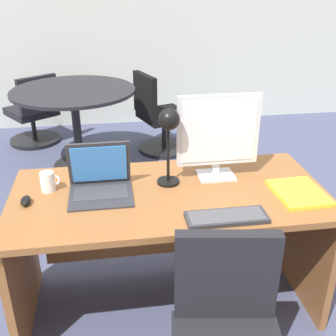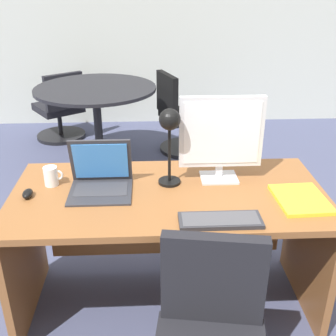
{
  "view_description": "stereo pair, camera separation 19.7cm",
  "coord_description": "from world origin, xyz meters",
  "px_view_note": "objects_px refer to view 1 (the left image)",
  "views": [
    {
      "loc": [
        -0.29,
        -1.87,
        1.78
      ],
      "look_at": [
        0.0,
        0.04,
        0.86
      ],
      "focal_mm": 44.37,
      "sensor_mm": 36.0,
      "label": 1
    },
    {
      "loc": [
        -0.09,
        -1.89,
        1.78
      ],
      "look_at": [
        0.0,
        0.04,
        0.86
      ],
      "focal_mm": 44.37,
      "sensor_mm": 36.0,
      "label": 2
    }
  ],
  "objects_px": {
    "laptop": "(100,177)",
    "meeting_chair_far": "(34,117)",
    "meeting_chair_near": "(159,121)",
    "desk_lamp": "(169,130)",
    "desk": "(168,223)",
    "keyboard": "(227,217)",
    "mouse": "(26,201)",
    "book": "(299,193)",
    "monitor": "(218,133)",
    "meeting_table": "(75,110)",
    "coffee_mug": "(48,182)"
  },
  "relations": [
    {
      "from": "desk_lamp",
      "to": "meeting_chair_near",
      "type": "bearing_deg",
      "value": 83.88
    },
    {
      "from": "meeting_table",
      "to": "meeting_chair_near",
      "type": "xyz_separation_m",
      "value": [
        0.84,
        0.3,
        -0.26
      ]
    },
    {
      "from": "desk_lamp",
      "to": "meeting_chair_near",
      "type": "distance_m",
      "value": 2.34
    },
    {
      "from": "monitor",
      "to": "desk_lamp",
      "type": "relative_size",
      "value": 1.09
    },
    {
      "from": "coffee_mug",
      "to": "mouse",
      "type": "bearing_deg",
      "value": -127.34
    },
    {
      "from": "meeting_chair_far",
      "to": "desk",
      "type": "bearing_deg",
      "value": -67.63
    },
    {
      "from": "desk",
      "to": "desk_lamp",
      "type": "bearing_deg",
      "value": 70.19
    },
    {
      "from": "laptop",
      "to": "meeting_chair_near",
      "type": "xyz_separation_m",
      "value": [
        0.6,
        2.22,
        -0.48
      ]
    },
    {
      "from": "desk_lamp",
      "to": "coffee_mug",
      "type": "distance_m",
      "value": 0.68
    },
    {
      "from": "mouse",
      "to": "meeting_chair_far",
      "type": "distance_m",
      "value": 2.81
    },
    {
      "from": "monitor",
      "to": "desk_lamp",
      "type": "xyz_separation_m",
      "value": [
        -0.28,
        -0.06,
        0.06
      ]
    },
    {
      "from": "keyboard",
      "to": "meeting_table",
      "type": "bearing_deg",
      "value": 109.59
    },
    {
      "from": "meeting_table",
      "to": "coffee_mug",
      "type": "bearing_deg",
      "value": -90.81
    },
    {
      "from": "laptop",
      "to": "book",
      "type": "relative_size",
      "value": 1.03
    },
    {
      "from": "coffee_mug",
      "to": "monitor",
      "type": "bearing_deg",
      "value": 1.87
    },
    {
      "from": "monitor",
      "to": "mouse",
      "type": "xyz_separation_m",
      "value": [
        -1.0,
        -0.16,
        -0.24
      ]
    },
    {
      "from": "desk",
      "to": "monitor",
      "type": "relative_size",
      "value": 3.51
    },
    {
      "from": "book",
      "to": "meeting_chair_near",
      "type": "xyz_separation_m",
      "value": [
        -0.41,
        2.42,
        -0.41
      ]
    },
    {
      "from": "keyboard",
      "to": "mouse",
      "type": "distance_m",
      "value": 0.98
    },
    {
      "from": "mouse",
      "to": "meeting_chair_near",
      "type": "relative_size",
      "value": 0.1
    },
    {
      "from": "book",
      "to": "meeting_chair_near",
      "type": "distance_m",
      "value": 2.48
    },
    {
      "from": "keyboard",
      "to": "desk_lamp",
      "type": "relative_size",
      "value": 0.89
    },
    {
      "from": "desk",
      "to": "book",
      "type": "distance_m",
      "value": 0.72
    },
    {
      "from": "keyboard",
      "to": "mouse",
      "type": "xyz_separation_m",
      "value": [
        -0.94,
        0.28,
        0.01
      ]
    },
    {
      "from": "laptop",
      "to": "meeting_table",
      "type": "xyz_separation_m",
      "value": [
        -0.24,
        1.92,
        -0.22
      ]
    },
    {
      "from": "keyboard",
      "to": "laptop",
      "type": "bearing_deg",
      "value": 147.45
    },
    {
      "from": "monitor",
      "to": "mouse",
      "type": "bearing_deg",
      "value": -171.09
    },
    {
      "from": "monitor",
      "to": "meeting_table",
      "type": "bearing_deg",
      "value": 115.39
    },
    {
      "from": "coffee_mug",
      "to": "meeting_table",
      "type": "bearing_deg",
      "value": 89.19
    },
    {
      "from": "mouse",
      "to": "desk_lamp",
      "type": "bearing_deg",
      "value": 7.54
    },
    {
      "from": "desk_lamp",
      "to": "coffee_mug",
      "type": "xyz_separation_m",
      "value": [
        -0.63,
        0.03,
        -0.26
      ]
    },
    {
      "from": "mouse",
      "to": "meeting_chair_near",
      "type": "height_order",
      "value": "meeting_chair_near"
    },
    {
      "from": "monitor",
      "to": "meeting_chair_far",
      "type": "xyz_separation_m",
      "value": [
        -1.39,
        2.59,
        -0.69
      ]
    },
    {
      "from": "keyboard",
      "to": "meeting_table",
      "type": "relative_size",
      "value": 0.33
    },
    {
      "from": "desk",
      "to": "meeting_table",
      "type": "xyz_separation_m",
      "value": [
        -0.59,
        1.94,
        0.07
      ]
    },
    {
      "from": "mouse",
      "to": "meeting_chair_far",
      "type": "height_order",
      "value": "meeting_chair_far"
    },
    {
      "from": "mouse",
      "to": "meeting_table",
      "type": "xyz_separation_m",
      "value": [
        0.12,
        2.01,
        -0.16
      ]
    },
    {
      "from": "desk",
      "to": "keyboard",
      "type": "relative_size",
      "value": 4.3
    },
    {
      "from": "meeting_chair_far",
      "to": "meeting_table",
      "type": "bearing_deg",
      "value": -55.29
    },
    {
      "from": "desk",
      "to": "laptop",
      "type": "bearing_deg",
      "value": 177.11
    },
    {
      "from": "laptop",
      "to": "meeting_chair_far",
      "type": "relative_size",
      "value": 0.41
    },
    {
      "from": "meeting_chair_near",
      "to": "desk_lamp",
      "type": "bearing_deg",
      "value": -96.12
    },
    {
      "from": "book",
      "to": "meeting_chair_near",
      "type": "relative_size",
      "value": 0.37
    },
    {
      "from": "book",
      "to": "coffee_mug",
      "type": "distance_m",
      "value": 1.3
    },
    {
      "from": "monitor",
      "to": "coffee_mug",
      "type": "distance_m",
      "value": 0.93
    },
    {
      "from": "desk",
      "to": "laptop",
      "type": "distance_m",
      "value": 0.46
    },
    {
      "from": "desk",
      "to": "coffee_mug",
      "type": "relative_size",
      "value": 15.71
    },
    {
      "from": "mouse",
      "to": "meeting_chair_near",
      "type": "bearing_deg",
      "value": 67.34
    },
    {
      "from": "book",
      "to": "meeting_table",
      "type": "distance_m",
      "value": 2.46
    },
    {
      "from": "monitor",
      "to": "meeting_chair_far",
      "type": "height_order",
      "value": "monitor"
    }
  ]
}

